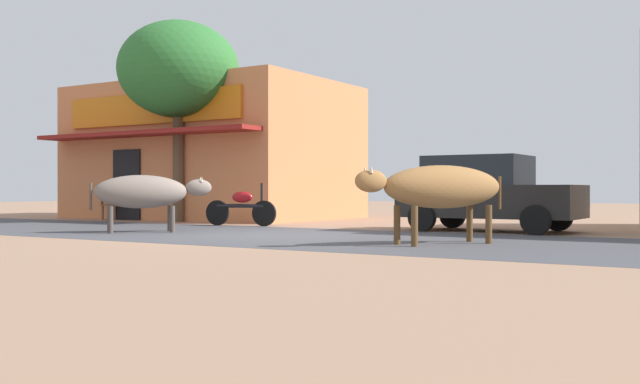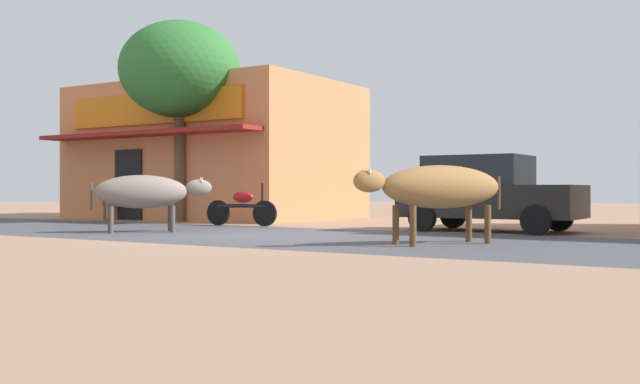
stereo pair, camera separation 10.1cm
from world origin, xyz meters
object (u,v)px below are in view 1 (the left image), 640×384
Objects in this scene: cow_near_brown at (144,192)px; cafe_chair_near_tree at (106,203)px; parked_motorcycle at (241,207)px; cow_far_dark at (440,187)px; roadside_tree at (178,70)px; parked_hatchback_car at (487,193)px.

cow_near_brown reaches higher than cafe_chair_near_tree.
cow_far_dark is at bearing -25.89° from parked_motorcycle.
roadside_tree is 11.03m from cow_far_dark.
cafe_chair_near_tree is (-2.63, -0.27, -3.76)m from roadside_tree.
cow_near_brown is 2.37× the size of cafe_chair_near_tree.
parked_hatchback_car is at bearing 35.22° from cow_near_brown.
parked_hatchback_car reaches higher than cow_near_brown.
parked_hatchback_car is 7.36m from cow_near_brown.
cafe_chair_near_tree is (-5.62, 4.03, -0.34)m from cow_near_brown.
roadside_tree is at bearing 179.64° from parked_hatchback_car.
cafe_chair_near_tree is at bearing 162.26° from cow_far_dark.
cow_near_brown is at bearing -89.99° from parked_motorcycle.
roadside_tree is 6.26m from cow_near_brown.
cow_far_dark reaches higher than parked_motorcycle.
parked_motorcycle is 0.89× the size of cow_near_brown.
cow_far_dark is (6.65, -3.23, 0.46)m from parked_motorcycle.
cow_near_brown reaches higher than parked_motorcycle.
cafe_chair_near_tree is at bearing -174.18° from roadside_tree.
cow_far_dark is at bearing -17.74° from cafe_chair_near_tree.
roadside_tree reaches higher than cafe_chair_near_tree.
parked_hatchback_car reaches higher than parked_motorcycle.
cow_far_dark is 12.89m from cafe_chair_near_tree.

